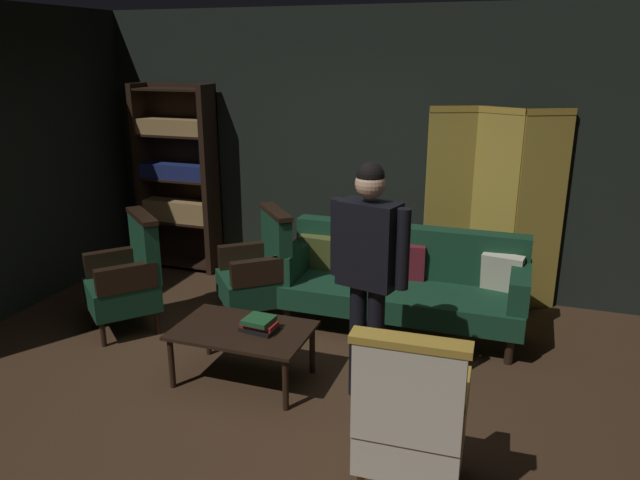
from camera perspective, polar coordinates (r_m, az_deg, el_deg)
ground_plane at (r=4.48m, az=-3.47°, el=-14.64°), size 10.00×10.00×0.00m
back_wall at (r=6.21m, az=5.05°, el=8.30°), size 7.20×0.10×2.80m
folding_screen at (r=5.91m, az=16.06°, el=3.12°), size 1.27×0.24×1.90m
bookshelf at (r=6.88m, az=-13.29°, el=5.80°), size 0.90×0.32×2.05m
velvet_couch at (r=5.39m, az=7.84°, el=-3.64°), size 2.12×0.78×0.88m
coffee_table at (r=4.55m, az=-7.32°, el=-8.85°), size 1.00×0.64×0.42m
armchair_gilt_accent at (r=3.42m, az=8.58°, el=-16.27°), size 0.60×0.59×1.04m
armchair_wing_left at (r=5.54m, az=-17.66°, el=-3.34°), size 0.81×0.81×1.04m
armchair_wing_right at (r=5.46m, az=-5.73°, el=-2.89°), size 0.81×0.81×1.04m
standing_figure at (r=4.06m, az=4.59°, el=-2.08°), size 0.57×0.30×1.70m
book_black_cloth at (r=4.48m, az=-5.77°, el=-8.35°), size 0.28×0.20×0.03m
book_red_leather at (r=4.46m, az=-5.78°, el=-7.96°), size 0.26×0.15×0.04m
book_green_cloth at (r=4.45m, az=-5.80°, el=-7.54°), size 0.22×0.21×0.04m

